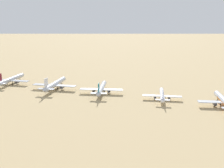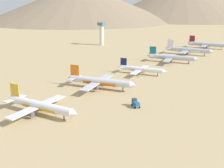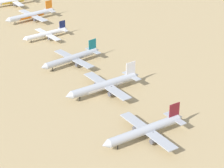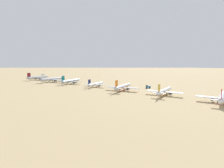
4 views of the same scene
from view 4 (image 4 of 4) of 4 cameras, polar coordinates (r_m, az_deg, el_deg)
name	(u,v)px [view 4 (image 4 of 4)]	position (r m, az deg, el deg)	size (l,w,h in m)	color
ground_plane	(95,87)	(229.68, -5.44, -0.95)	(1800.00, 1800.00, 0.00)	tan
parked_jet_0	(222,97)	(163.71, 31.12, -3.57)	(44.95, 36.47, 12.97)	silver
parked_jet_1	(164,91)	(179.03, 16.01, -2.11)	(42.31, 34.34, 12.21)	white
parked_jet_2	(123,87)	(199.84, 3.35, -0.86)	(44.81, 36.65, 12.96)	silver
parked_jet_3	(96,84)	(230.07, -5.16, -0.04)	(36.66, 29.91, 10.58)	white
parked_jet_4	(71,81)	(267.36, -12.81, 0.93)	(43.73, 35.79, 12.66)	#B2B7C1
parked_jet_5	(52,79)	(301.22, -18.14, 1.47)	(47.83, 38.91, 13.79)	#B2B7C1
parked_jet_6	(38,77)	(344.70, -22.18, 1.92)	(45.56, 37.00, 13.14)	#B2B7C1
service_truck	(148,87)	(221.29, 11.17, -0.81)	(5.61, 5.21, 3.90)	#1E5999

